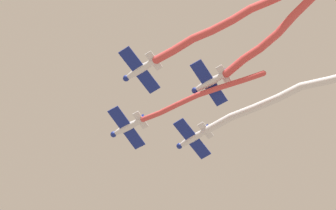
{
  "coord_description": "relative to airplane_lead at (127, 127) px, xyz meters",
  "views": [
    {
      "loc": [
        -11.15,
        -32.97,
        5.46
      ],
      "look_at": [
        5.57,
        -3.11,
        65.95
      ],
      "focal_mm": 64.56,
      "sensor_mm": 36.0,
      "label": 1
    }
  ],
  "objects": [
    {
      "name": "airplane_lead",
      "position": [
        0.0,
        0.0,
        0.0
      ],
      "size": [
        6.01,
        4.76,
        1.55
      ],
      "rotation": [
        0.0,
        0.0,
        2.1
      ],
      "color": "silver"
    },
    {
      "name": "smoke_trail_lead",
      "position": [
        5.08,
        -8.22,
        -0.9
      ],
      "size": [
        9.01,
        13.05,
        2.23
      ],
      "color": "#DB4C4C"
    },
    {
      "name": "airplane_left_wing",
      "position": [
        -2.29,
        -7.62,
        -0.4
      ],
      "size": [
        6.11,
        4.76,
        1.55
      ],
      "rotation": [
        0.0,
        0.0,
        2.04
      ],
      "color": "silver"
    },
    {
      "name": "smoke_trail_left_wing",
      "position": [
        5.46,
        -18.94,
        1.75
      ],
      "size": [
        15.11,
        18.99,
        5.66
      ],
      "color": "#DB4C4C"
    },
    {
      "name": "airplane_right_wing",
      "position": [
        7.63,
        -2.29,
        0.3
      ],
      "size": [
        6.13,
        4.77,
        1.55
      ],
      "rotation": [
        0.0,
        0.0,
        2.02
      ],
      "color": "silver"
    },
    {
      "name": "smoke_trail_right_wing",
      "position": [
        17.34,
        -16.03,
        -0.3
      ],
      "size": [
        20.68,
        22.16,
        1.98
      ],
      "color": "white"
    },
    {
      "name": "airplane_slot",
      "position": [
        5.32,
        -9.91,
        -0.2
      ],
      "size": [
        6.05,
        4.73,
        1.55
      ],
      "rotation": [
        0.0,
        0.0,
        2.08
      ],
      "color": "silver"
    },
    {
      "name": "smoke_trail_slot",
      "position": [
        8.86,
        -18.52,
        1.0
      ],
      "size": [
        5.43,
        14.54,
        3.36
      ],
      "color": "#DB4C4C"
    }
  ]
}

